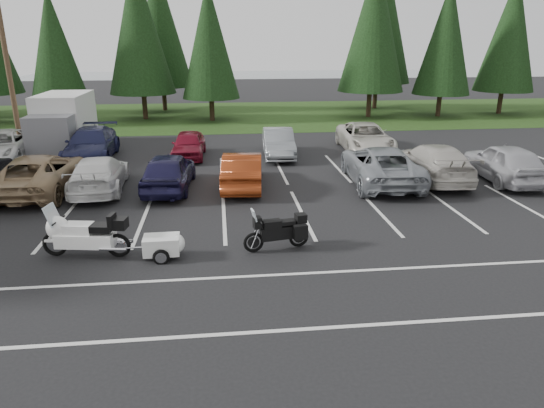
{
  "coord_description": "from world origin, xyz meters",
  "views": [
    {
      "loc": [
        0.42,
        -14.58,
        5.75
      ],
      "look_at": [
        1.98,
        -0.5,
        0.9
      ],
      "focal_mm": 32.0,
      "sensor_mm": 36.0,
      "label": 1
    }
  ],
  "objects": [
    {
      "name": "conifer_3",
      "position": [
        -10.5,
        21.4,
        5.27
      ],
      "size": [
        3.87,
        3.87,
        9.02
      ],
      "color": "#332316",
      "rests_on": "ground"
    },
    {
      "name": "car_far_0",
      "position": [
        -10.27,
        10.24,
        0.73
      ],
      "size": [
        2.92,
        5.45,
        1.45
      ],
      "primitive_type": "imported",
      "rotation": [
        0.0,
        0.0,
        0.1
      ],
      "color": "silver",
      "rests_on": "ground"
    },
    {
      "name": "car_near_7",
      "position": [
        9.49,
        4.63,
        0.77
      ],
      "size": [
        2.51,
        5.41,
        1.53
      ],
      "primitive_type": "imported",
      "rotation": [
        0.0,
        0.0,
        3.07
      ],
      "color": "beige",
      "rests_on": "ground"
    },
    {
      "name": "grass_strip",
      "position": [
        0.0,
        24.0,
        0.01
      ],
      "size": [
        80.0,
        16.0,
        0.01
      ],
      "primitive_type": "cube",
      "color": "#1E3210",
      "rests_on": "ground"
    },
    {
      "name": "conifer_8",
      "position": [
        23.0,
        22.6,
        6.17
      ],
      "size": [
        4.53,
        4.53,
        10.56
      ],
      "color": "#332316",
      "rests_on": "ground"
    },
    {
      "name": "stall_markings",
      "position": [
        0.0,
        2.0,
        0.0
      ],
      "size": [
        32.0,
        16.0,
        0.01
      ],
      "primitive_type": "cube",
      "color": "silver",
      "rests_on": "ground"
    },
    {
      "name": "car_far_1",
      "position": [
        -5.89,
        9.94,
        0.77
      ],
      "size": [
        2.32,
        5.38,
        1.54
      ],
      "primitive_type": "imported",
      "rotation": [
        0.0,
        0.0,
        0.03
      ],
      "color": "#1A1D41",
      "rests_on": "ground"
    },
    {
      "name": "ground",
      "position": [
        0.0,
        0.0,
        0.0
      ],
      "size": [
        120.0,
        120.0,
        0.0
      ],
      "primitive_type": "plane",
      "color": "black",
      "rests_on": "ground"
    },
    {
      "name": "conifer_7",
      "position": [
        17.5,
        21.8,
        5.81
      ],
      "size": [
        4.27,
        4.27,
        9.94
      ],
      "color": "#332316",
      "rests_on": "ground"
    },
    {
      "name": "car_far_2",
      "position": [
        -1.11,
        9.93,
        0.66
      ],
      "size": [
        1.72,
        3.94,
        1.32
      ],
      "primitive_type": "imported",
      "rotation": [
        0.0,
        0.0,
        -0.04
      ],
      "color": "maroon",
      "rests_on": "ground"
    },
    {
      "name": "conifer_6",
      "position": [
        12.0,
        22.1,
        6.71
      ],
      "size": [
        4.93,
        4.93,
        11.48
      ],
      "color": "#332316",
      "rests_on": "ground"
    },
    {
      "name": "car_near_5",
      "position": [
        1.33,
        4.4,
        0.72
      ],
      "size": [
        1.9,
        4.5,
        1.44
      ],
      "primitive_type": "imported",
      "rotation": [
        0.0,
        0.0,
        3.06
      ],
      "color": "maroon",
      "rests_on": "ground"
    },
    {
      "name": "cargo_trailer",
      "position": [
        -1.24,
        -2.14,
        0.33
      ],
      "size": [
        1.43,
        0.82,
        0.65
      ],
      "primitive_type": null,
      "rotation": [
        0.0,
        0.0,
        0.02
      ],
      "color": "white",
      "rests_on": "ground"
    },
    {
      "name": "car_near_2",
      "position": [
        -6.57,
        4.59,
        0.76
      ],
      "size": [
        2.6,
        5.51,
        1.52
      ],
      "primitive_type": "imported",
      "rotation": [
        0.0,
        0.0,
        3.13
      ],
      "color": "#957A56",
      "rests_on": "ground"
    },
    {
      "name": "car_near_8",
      "position": [
        12.38,
        4.09,
        0.81
      ],
      "size": [
        2.16,
        4.83,
        1.61
      ],
      "primitive_type": "imported",
      "rotation": [
        0.0,
        0.0,
        3.09
      ],
      "color": "#ACABB0",
      "rests_on": "ground"
    },
    {
      "name": "touring_motorcycle",
      "position": [
        -3.33,
        -1.79,
        0.76
      ],
      "size": [
        2.84,
        1.26,
        1.52
      ],
      "primitive_type": null,
      "rotation": [
        0.0,
        0.0,
        -0.16
      ],
      "color": "white",
      "rests_on": "ground"
    },
    {
      "name": "car_far_4",
      "position": [
        8.19,
        10.29,
        0.74
      ],
      "size": [
        2.79,
        5.45,
        1.47
      ],
      "primitive_type": "imported",
      "rotation": [
        0.0,
        0.0,
        -0.07
      ],
      "color": "beige",
      "rests_on": "ground"
    },
    {
      "name": "conifer_back_b",
      "position": [
        -4.0,
        27.5,
        6.77
      ],
      "size": [
        4.97,
        4.97,
        11.58
      ],
      "color": "#332316",
      "rests_on": "ground"
    },
    {
      "name": "adventure_motorcycle",
      "position": [
        1.96,
        -1.9,
        0.65
      ],
      "size": [
        2.25,
        1.12,
        1.31
      ],
      "primitive_type": null,
      "rotation": [
        0.0,
        0.0,
        0.18
      ],
      "color": "black",
      "rests_on": "ground"
    },
    {
      "name": "utility_pole",
      "position": [
        -10.0,
        12.0,
        4.7
      ],
      "size": [
        1.6,
        0.26,
        9.0
      ],
      "color": "#473321",
      "rests_on": "ground"
    },
    {
      "name": "car_near_4",
      "position": [
        -1.61,
        4.39,
        0.75
      ],
      "size": [
        2.08,
        4.53,
        1.51
      ],
      "primitive_type": "imported",
      "rotation": [
        0.0,
        0.0,
        3.07
      ],
      "color": "#191739",
      "rests_on": "ground"
    },
    {
      "name": "box_truck",
      "position": [
        -8.0,
        12.5,
        1.45
      ],
      "size": [
        2.4,
        5.6,
        2.9
      ],
      "primitive_type": null,
      "color": "silver",
      "rests_on": "ground"
    },
    {
      "name": "conifer_4",
      "position": [
        -5.0,
        22.9,
        6.53
      ],
      "size": [
        4.8,
        4.8,
        11.17
      ],
      "color": "#332316",
      "rests_on": "ground"
    },
    {
      "name": "conifer_back_c",
      "position": [
        14.0,
        26.8,
        7.49
      ],
      "size": [
        5.5,
        5.5,
        12.81
      ],
      "color": "#332316",
      "rests_on": "ground"
    },
    {
      "name": "car_near_3",
      "position": [
        -4.34,
        4.54,
        0.69
      ],
      "size": [
        2.23,
        4.87,
        1.38
      ],
      "primitive_type": "imported",
      "rotation": [
        0.0,
        0.0,
        3.2
      ],
      "color": "silver",
      "rests_on": "ground"
    },
    {
      "name": "lake_water",
      "position": [
        4.0,
        55.0,
        0.0
      ],
      "size": [
        70.0,
        50.0,
        0.02
      ],
      "primitive_type": "cube",
      "color": "slate",
      "rests_on": "ground"
    },
    {
      "name": "conifer_5",
      "position": [
        0.0,
        21.6,
        5.63
      ],
      "size": [
        4.14,
        4.14,
        9.63
      ],
      "color": "#332316",
      "rests_on": "ground"
    },
    {
      "name": "car_far_3",
      "position": [
        3.44,
        9.62,
        0.7
      ],
      "size": [
        1.67,
        4.3,
        1.4
      ],
      "primitive_type": "imported",
      "rotation": [
        0.0,
        0.0,
        -0.04
      ],
      "color": "slate",
      "rests_on": "ground"
    },
    {
      "name": "car_near_6",
      "position": [
        7.06,
        4.36,
        0.78
      ],
      "size": [
        2.95,
        5.75,
        1.55
      ],
      "primitive_type": "imported",
      "rotation": [
        0.0,
        0.0,
        3.07
      ],
      "color": "gray",
      "rests_on": "ground"
    }
  ]
}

